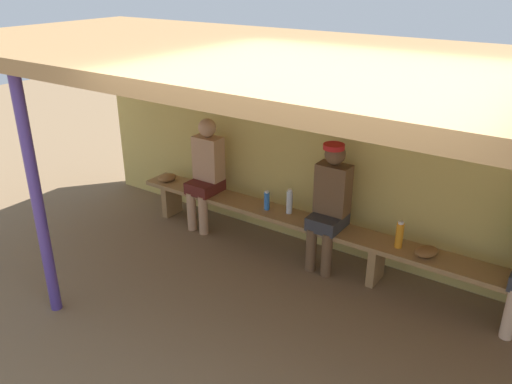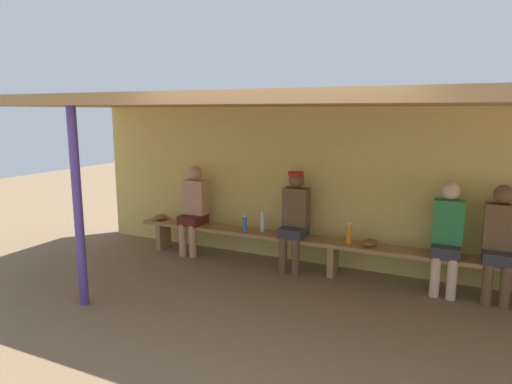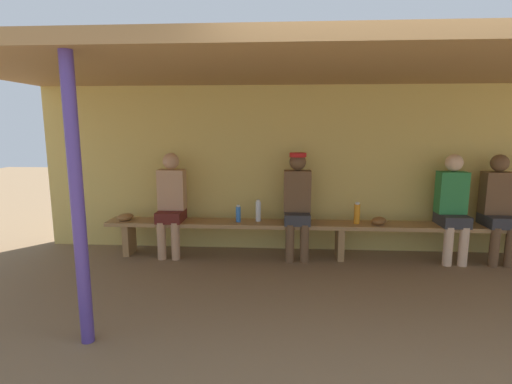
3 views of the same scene
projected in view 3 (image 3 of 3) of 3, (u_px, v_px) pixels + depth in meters
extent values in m
plane|color=brown|center=(365.00, 316.00, 3.46)|extent=(24.00, 24.00, 0.00)
cube|color=#D8BC60|center=(337.00, 169.00, 5.24)|extent=(8.00, 0.20, 2.20)
cube|color=#9E7547|center=(360.00, 65.00, 3.77)|extent=(8.00, 2.80, 0.12)
cylinder|color=#4C388C|center=(78.00, 205.00, 2.88)|extent=(0.10, 0.10, 2.20)
cube|color=#9E7547|center=(340.00, 225.00, 4.91)|extent=(6.00, 0.36, 0.05)
cube|color=#9E7547|center=(129.00, 239.00, 5.12)|extent=(0.08, 0.29, 0.41)
cube|color=#9E7547|center=(340.00, 243.00, 4.95)|extent=(0.08, 0.29, 0.41)
cube|color=#591E19|center=(171.00, 216.00, 5.01)|extent=(0.32, 0.40, 0.14)
cylinder|color=tan|center=(162.00, 241.00, 4.91)|extent=(0.11, 0.11, 0.48)
cylinder|color=tan|center=(176.00, 241.00, 4.90)|extent=(0.11, 0.11, 0.48)
cube|color=tan|center=(172.00, 190.00, 5.03)|extent=(0.34, 0.20, 0.52)
sphere|color=tan|center=(171.00, 161.00, 4.97)|extent=(0.21, 0.21, 0.21)
cube|color=#333338|center=(297.00, 218.00, 4.91)|extent=(0.32, 0.40, 0.14)
cylinder|color=brown|center=(290.00, 243.00, 4.81)|extent=(0.11, 0.11, 0.48)
cylinder|color=brown|center=(304.00, 244.00, 4.79)|extent=(0.11, 0.11, 0.48)
cube|color=brown|center=(297.00, 191.00, 4.93)|extent=(0.34, 0.20, 0.52)
sphere|color=brown|center=(298.00, 162.00, 4.87)|extent=(0.21, 0.21, 0.21)
cylinder|color=red|center=(298.00, 155.00, 4.82)|extent=(0.21, 0.21, 0.05)
cube|color=#333338|center=(497.00, 221.00, 4.75)|extent=(0.32, 0.40, 0.14)
cylinder|color=brown|center=(494.00, 247.00, 4.65)|extent=(0.11, 0.11, 0.48)
cylinder|color=brown|center=(510.00, 247.00, 4.64)|extent=(0.11, 0.11, 0.48)
cube|color=brown|center=(497.00, 193.00, 4.78)|extent=(0.34, 0.20, 0.52)
sphere|color=brown|center=(500.00, 163.00, 4.72)|extent=(0.21, 0.21, 0.21)
cube|color=#333338|center=(452.00, 220.00, 4.79)|extent=(0.32, 0.40, 0.14)
cylinder|color=beige|center=(448.00, 246.00, 4.69)|extent=(0.11, 0.11, 0.48)
cylinder|color=beige|center=(463.00, 247.00, 4.67)|extent=(0.11, 0.11, 0.48)
cube|color=#2D8442|center=(451.00, 192.00, 4.81)|extent=(0.34, 0.20, 0.52)
sphere|color=beige|center=(454.00, 163.00, 4.75)|extent=(0.21, 0.21, 0.21)
cylinder|color=blue|center=(238.00, 214.00, 4.96)|extent=(0.06, 0.06, 0.20)
cylinder|color=white|center=(238.00, 206.00, 4.94)|extent=(0.04, 0.04, 0.02)
cylinder|color=orange|center=(357.00, 214.00, 4.87)|extent=(0.07, 0.07, 0.25)
cylinder|color=white|center=(357.00, 203.00, 4.84)|extent=(0.05, 0.05, 0.02)
cylinder|color=silver|center=(258.00, 211.00, 5.00)|extent=(0.07, 0.07, 0.26)
cylinder|color=white|center=(258.00, 201.00, 4.97)|extent=(0.05, 0.05, 0.02)
ellipsoid|color=olive|center=(125.00, 217.00, 5.05)|extent=(0.25, 0.29, 0.09)
ellipsoid|color=brown|center=(379.00, 221.00, 4.85)|extent=(0.27, 0.29, 0.09)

